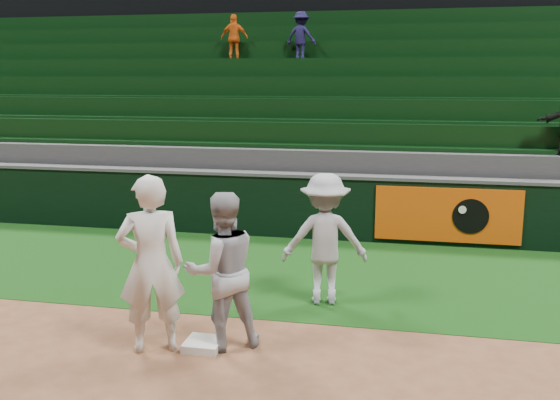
{
  "coord_description": "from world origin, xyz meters",
  "views": [
    {
      "loc": [
        2.28,
        -6.44,
        3.06
      ],
      "look_at": [
        0.45,
        2.3,
        1.3
      ],
      "focal_mm": 40.0,
      "sensor_mm": 36.0,
      "label": 1
    }
  ],
  "objects_px": {
    "first_base": "(203,344)",
    "base_coach": "(325,239)",
    "first_baseman": "(151,264)",
    "baserunner": "(222,271)"
  },
  "relations": [
    {
      "from": "baserunner",
      "to": "first_base",
      "type": "bearing_deg",
      "value": -3.64
    },
    {
      "from": "baserunner",
      "to": "base_coach",
      "type": "xyz_separation_m",
      "value": [
        0.95,
        1.64,
        -0.0
      ]
    },
    {
      "from": "first_base",
      "to": "first_baseman",
      "type": "xyz_separation_m",
      "value": [
        -0.54,
        -0.15,
        0.97
      ]
    },
    {
      "from": "first_base",
      "to": "first_baseman",
      "type": "distance_m",
      "value": 1.12
    },
    {
      "from": "first_base",
      "to": "first_baseman",
      "type": "relative_size",
      "value": 0.2
    },
    {
      "from": "first_base",
      "to": "baserunner",
      "type": "xyz_separation_m",
      "value": [
        0.2,
        0.11,
        0.86
      ]
    },
    {
      "from": "first_base",
      "to": "base_coach",
      "type": "relative_size",
      "value": 0.23
    },
    {
      "from": "first_baseman",
      "to": "base_coach",
      "type": "xyz_separation_m",
      "value": [
        1.69,
        1.91,
        -0.11
      ]
    },
    {
      "from": "first_base",
      "to": "base_coach",
      "type": "height_order",
      "value": "base_coach"
    },
    {
      "from": "first_base",
      "to": "base_coach",
      "type": "bearing_deg",
      "value": 56.64
    }
  ]
}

